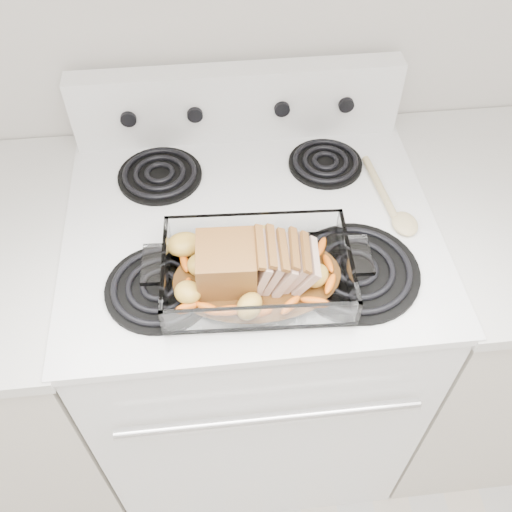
{
  "coord_description": "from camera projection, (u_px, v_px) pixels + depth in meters",
  "views": [
    {
      "loc": [
        -0.08,
        0.83,
        1.81
      ],
      "look_at": [
        -0.0,
        1.51,
        0.99
      ],
      "focal_mm": 40.0,
      "sensor_mm": 36.0,
      "label": 1
    }
  ],
  "objects": [
    {
      "name": "roast_vegetables",
      "position": [
        253.0,
        259.0,
        1.09
      ],
      "size": [
        0.32,
        0.17,
        0.04
      ],
      "rotation": [
        0.0,
        0.0,
        -0.39
      ],
      "color": "orange",
      "rests_on": "baking_dish"
    },
    {
      "name": "electric_range",
      "position": [
        252.0,
        336.0,
        1.55
      ],
      "size": [
        0.78,
        0.7,
        1.12
      ],
      "color": "white",
      "rests_on": "ground"
    },
    {
      "name": "counter_right",
      "position": [
        486.0,
        317.0,
        1.61
      ],
      "size": [
        0.58,
        0.68,
        0.93
      ],
      "color": "beige",
      "rests_on": "ground"
    },
    {
      "name": "wooden_spoon",
      "position": [
        394.0,
        207.0,
        1.22
      ],
      "size": [
        0.07,
        0.25,
        0.02
      ],
      "rotation": [
        0.0,
        0.0,
        0.1
      ],
      "color": "#DCC283",
      "rests_on": "electric_range"
    },
    {
      "name": "counter_left",
      "position": [
        4.0,
        362.0,
        1.52
      ],
      "size": [
        0.58,
        0.68,
        0.93
      ],
      "color": "beige",
      "rests_on": "ground"
    },
    {
      "name": "pork_roast",
      "position": [
        245.0,
        264.0,
        1.05
      ],
      "size": [
        0.23,
        0.11,
        0.09
      ],
      "rotation": [
        0.0,
        0.0,
        -0.35
      ],
      "color": "brown",
      "rests_on": "baking_dish"
    },
    {
      "name": "baking_dish",
      "position": [
        257.0,
        274.0,
        1.08
      ],
      "size": [
        0.35,
        0.23,
        0.07
      ],
      "rotation": [
        0.0,
        0.0,
        -0.05
      ],
      "color": "white",
      "rests_on": "electric_range"
    }
  ]
}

